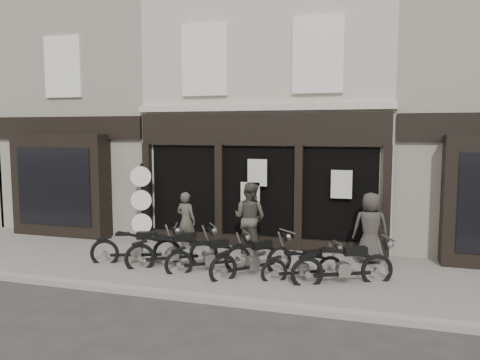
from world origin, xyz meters
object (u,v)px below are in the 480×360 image
(motorcycle_1, at_px, (174,253))
(motorcycle_5, at_px, (344,269))
(motorcycle_3, at_px, (253,262))
(man_left, at_px, (186,220))
(motorcycle_4, at_px, (303,268))
(man_centre, at_px, (250,218))
(motorcycle_0, at_px, (137,250))
(man_right, at_px, (370,228))
(motorcycle_2, at_px, (210,259))
(advert_sign_post, at_px, (142,207))

(motorcycle_1, relative_size, motorcycle_5, 0.94)
(motorcycle_3, relative_size, man_left, 1.10)
(motorcycle_4, height_order, man_centre, man_centre)
(motorcycle_0, relative_size, man_right, 1.23)
(motorcycle_0, height_order, man_right, man_right)
(man_left, bearing_deg, motorcycle_2, 139.30)
(motorcycle_4, distance_m, man_centre, 2.58)
(motorcycle_1, height_order, motorcycle_5, motorcycle_5)
(motorcycle_0, relative_size, motorcycle_4, 1.25)
(motorcycle_3, xyz_separation_m, man_right, (2.54, 1.79, 0.59))
(motorcycle_0, xyz_separation_m, man_right, (5.58, 1.68, 0.57))
(motorcycle_5, bearing_deg, motorcycle_4, 152.34)
(motorcycle_3, distance_m, man_left, 3.02)
(motorcycle_0, bearing_deg, motorcycle_5, -20.52)
(advert_sign_post, bearing_deg, motorcycle_3, -47.87)
(motorcycle_3, bearing_deg, man_right, -11.67)
(motorcycle_1, height_order, motorcycle_3, motorcycle_1)
(motorcycle_0, distance_m, man_right, 5.85)
(motorcycle_1, distance_m, motorcycle_2, 1.00)
(motorcycle_0, bearing_deg, motorcycle_3, -21.24)
(motorcycle_0, relative_size, man_left, 1.36)
(motorcycle_1, bearing_deg, motorcycle_2, -39.44)
(motorcycle_4, relative_size, advert_sign_post, 0.71)
(advert_sign_post, bearing_deg, motorcycle_0, -85.76)
(man_right, bearing_deg, man_centre, -6.69)
(motorcycle_5, bearing_deg, man_left, 133.75)
(motorcycle_0, relative_size, advert_sign_post, 0.89)
(motorcycle_4, bearing_deg, motorcycle_0, 150.87)
(man_right, relative_size, advert_sign_post, 0.72)
(man_left, xyz_separation_m, man_right, (4.95, 0.05, 0.09))
(motorcycle_0, bearing_deg, man_centre, 15.31)
(motorcycle_2, distance_m, motorcycle_5, 3.10)
(man_right, distance_m, advert_sign_post, 6.47)
(motorcycle_3, height_order, motorcycle_5, motorcycle_5)
(motorcycle_1, height_order, motorcycle_2, motorcycle_1)
(man_left, bearing_deg, motorcycle_3, 155.50)
(motorcycle_2, bearing_deg, motorcycle_5, -34.33)
(motorcycle_1, bearing_deg, motorcycle_5, -34.70)
(motorcycle_3, distance_m, advert_sign_post, 4.48)
(motorcycle_4, xyz_separation_m, man_right, (1.38, 1.75, 0.64))
(motorcycle_1, distance_m, man_centre, 2.32)
(motorcycle_1, distance_m, motorcycle_4, 3.21)
(motorcycle_3, bearing_deg, motorcycle_5, -47.10)
(motorcycle_2, xyz_separation_m, man_centre, (0.48, 1.79, 0.68))
(advert_sign_post, bearing_deg, motorcycle_4, -42.02)
(motorcycle_5, height_order, man_right, man_right)
(motorcycle_4, xyz_separation_m, advert_sign_post, (-5.08, 1.98, 0.84))
(motorcycle_3, relative_size, motorcycle_4, 1.01)
(man_right, bearing_deg, man_left, -5.92)
(man_left, xyz_separation_m, advert_sign_post, (-1.52, 0.27, 0.28))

